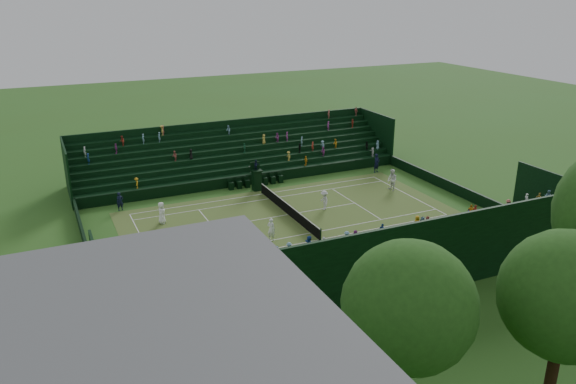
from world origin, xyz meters
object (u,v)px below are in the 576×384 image
object	(u,v)px
tennis_net	(288,209)
player_near_west	(162,213)
umpire_chair	(257,177)
player_far_east	(324,200)
player_near_east	(271,229)
player_far_west	(392,180)

from	to	relation	value
tennis_net	player_near_west	xyz separation A→B (m)	(-2.52, -9.83, 0.36)
umpire_chair	player_far_east	distance (m)	7.69
tennis_net	player_far_east	world-z (taller)	player_far_east
player_far_east	umpire_chair	bearing A→B (deg)	-150.38
tennis_net	player_far_east	size ratio (longest dim) A/B	6.97
tennis_net	player_near_east	size ratio (longest dim) A/B	6.64
umpire_chair	player_far_west	world-z (taller)	umpire_chair
tennis_net	player_near_east	distance (m)	5.17
player_near_east	tennis_net	bearing A→B (deg)	-74.52
umpire_chair	player_near_west	bearing A→B (deg)	-66.64
tennis_net	umpire_chair	bearing A→B (deg)	-179.07
tennis_net	player_far_west	distance (m)	11.35
player_far_west	umpire_chair	bearing A→B (deg)	-117.16
umpire_chair	player_near_east	size ratio (longest dim) A/B	1.67
player_far_east	player_far_west	bearing A→B (deg)	105.37
tennis_net	player_far_west	xyz separation A→B (m)	(-1.50, 11.24, 0.48)
player_far_west	player_near_west	bearing A→B (deg)	-95.23
tennis_net	player_far_west	bearing A→B (deg)	97.60
player_far_west	player_far_east	world-z (taller)	player_far_west
player_near_east	player_far_west	distance (m)	15.47
umpire_chair	player_near_east	xyz separation A→B (m)	(10.77, -3.10, -0.38)
umpire_chair	player_near_east	distance (m)	11.21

